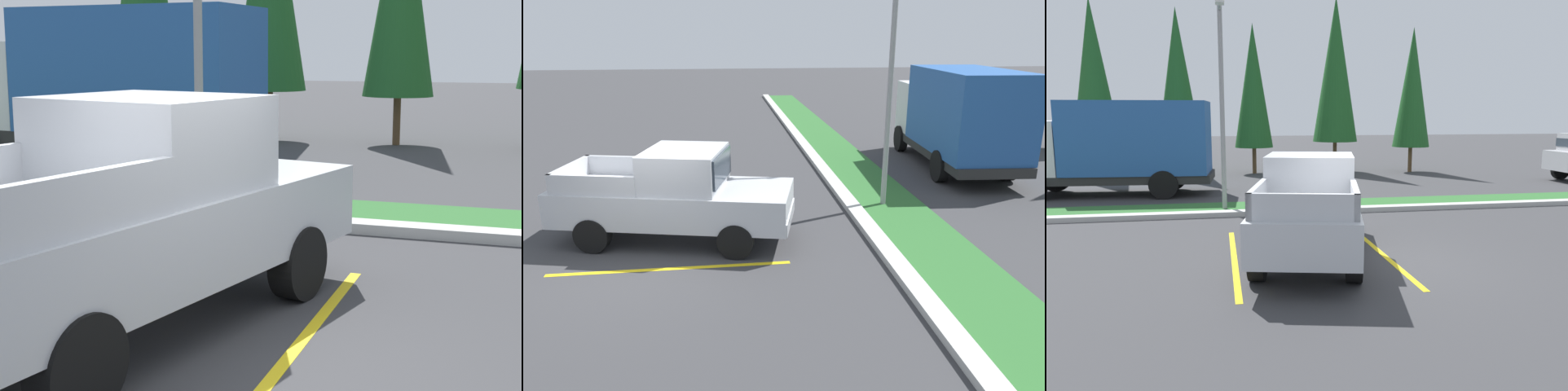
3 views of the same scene
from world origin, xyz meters
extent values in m
plane|color=#38383A|center=(0.00, 0.00, 0.00)|extent=(120.00, 120.00, 0.00)
cube|color=yellow|center=(-2.52, 0.49, 0.00)|extent=(0.12, 4.80, 0.01)
cube|color=yellow|center=(0.58, 0.49, 0.00)|extent=(0.12, 4.80, 0.01)
cube|color=#B2B2AD|center=(0.00, 5.00, 0.07)|extent=(56.00, 0.40, 0.15)
cube|color=#2D662D|center=(0.00, 6.10, 0.03)|extent=(56.00, 1.80, 0.06)
cylinder|color=black|center=(-1.45, 2.19, 0.38)|extent=(0.44, 0.80, 0.76)
cylinder|color=black|center=(0.21, 1.81, 0.38)|extent=(0.44, 0.80, 0.76)
cylinder|color=black|center=(-2.14, -0.83, 0.38)|extent=(0.44, 0.80, 0.76)
cylinder|color=black|center=(-0.48, -1.21, 0.38)|extent=(0.44, 0.80, 0.76)
cube|color=silver|center=(-0.97, 0.49, 0.88)|extent=(3.02, 5.49, 0.76)
cube|color=silver|center=(-0.90, 0.79, 1.68)|extent=(2.07, 1.95, 0.84)
cube|color=#2D3842|center=(-0.71, 1.59, 1.73)|extent=(1.59, 0.42, 0.63)
cube|color=silver|center=(-2.12, -0.73, 1.48)|extent=(0.52, 1.87, 0.44)
cube|color=silver|center=(-0.46, -1.11, 1.48)|extent=(0.52, 1.87, 0.44)
cube|color=silver|center=(-1.49, -1.80, 1.48)|extent=(1.78, 0.50, 0.44)
cube|color=silver|center=(-0.39, 2.98, 0.64)|extent=(1.79, 0.56, 0.28)
cylinder|color=black|center=(-8.94, 10.89, 0.50)|extent=(1.02, 0.37, 1.00)
cylinder|color=black|center=(-4.70, 8.39, 0.50)|extent=(1.02, 0.37, 1.00)
cylinder|color=black|center=(-4.55, 10.59, 0.50)|extent=(1.02, 0.37, 1.00)
cube|color=#262626|center=(-6.42, 9.61, 0.65)|extent=(6.94, 2.76, 0.30)
cube|color=#235199|center=(-5.62, 9.56, 2.10)|extent=(5.15, 2.74, 2.60)
cylinder|color=black|center=(12.55, 10.80, 0.40)|extent=(0.81, 0.29, 0.80)
cylinder|color=gray|center=(-2.64, 5.90, 3.02)|extent=(0.14, 0.14, 6.04)
cylinder|color=gray|center=(-2.64, 5.30, 5.94)|extent=(0.10, 1.20, 0.10)
cube|color=silver|center=(-2.64, 4.70, 5.90)|extent=(0.24, 0.44, 0.14)
cylinder|color=brown|center=(-8.31, 15.15, 0.73)|extent=(0.20, 0.20, 1.46)
cone|color=#1E5623|center=(-8.31, 15.15, 4.80)|extent=(2.12, 2.12, 6.67)
cylinder|color=brown|center=(-4.60, 15.39, 0.71)|extent=(0.20, 0.20, 1.42)
cone|color=#1E5623|center=(-4.60, 15.39, 4.65)|extent=(2.05, 2.05, 6.46)
cylinder|color=brown|center=(-1.03, 15.53, 0.65)|extent=(0.20, 0.20, 1.31)
cone|color=#1E5623|center=(-1.03, 15.53, 4.29)|extent=(1.89, 1.89, 5.97)
cylinder|color=brown|center=(3.10, 15.54, 0.78)|extent=(0.20, 0.20, 1.56)
cone|color=#1E5623|center=(3.10, 15.54, 5.12)|extent=(2.26, 2.26, 7.12)
cylinder|color=brown|center=(6.90, 14.82, 0.65)|extent=(0.20, 0.20, 1.30)
cone|color=#1E5623|center=(6.90, 14.82, 4.25)|extent=(1.87, 1.87, 5.90)
camera|label=1|loc=(2.35, -5.59, 2.50)|focal=53.90mm
camera|label=2|loc=(9.83, 1.60, 4.46)|focal=34.46mm
camera|label=3|loc=(-2.76, -9.31, 2.92)|focal=34.14mm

